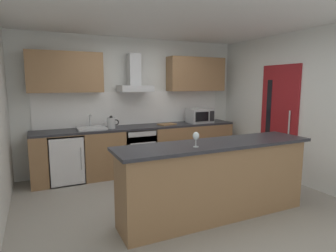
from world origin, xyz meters
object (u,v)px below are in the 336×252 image
at_px(sink, 91,128).
at_px(range_hood, 134,80).
at_px(oven, 138,149).
at_px(kettle, 111,123).
at_px(wine_glass, 196,136).
at_px(refrigerator, 66,158).
at_px(microwave, 200,116).
at_px(chopping_board, 167,124).

height_order(sink, range_hood, range_hood).
bearing_deg(oven, range_hood, 90.00).
bearing_deg(kettle, sink, 172.75).
bearing_deg(range_hood, kettle, -162.28).
distance_m(range_hood, wine_glass, 2.54).
bearing_deg(oven, refrigerator, -179.88).
distance_m(oven, microwave, 1.50).
bearing_deg(wine_glass, range_hood, 88.30).
height_order(refrigerator, chopping_board, chopping_board).
bearing_deg(refrigerator, oven, 0.12).
xyz_separation_m(oven, microwave, (1.37, -0.03, 0.59)).
xyz_separation_m(refrigerator, kettle, (0.81, -0.03, 0.58)).
bearing_deg(wine_glass, refrigerator, 118.35).
bearing_deg(oven, kettle, -176.23).
bearing_deg(chopping_board, oven, 177.79).
bearing_deg(chopping_board, range_hood, 166.00).
distance_m(oven, wine_glass, 2.41).
bearing_deg(refrigerator, wine_glass, -61.65).
height_order(kettle, chopping_board, kettle).
relative_size(microwave, sink, 1.00).
xyz_separation_m(sink, chopping_board, (1.48, -0.03, -0.02)).
bearing_deg(refrigerator, sink, 1.70).
bearing_deg(sink, kettle, -7.25).
distance_m(refrigerator, wine_glass, 2.72).
distance_m(microwave, kettle, 1.89).
distance_m(refrigerator, microwave, 2.77).
relative_size(kettle, wine_glass, 1.62).
relative_size(refrigerator, chopping_board, 2.50).
bearing_deg(chopping_board, refrigerator, 179.38).
bearing_deg(wine_glass, sink, 108.71).
distance_m(refrigerator, chopping_board, 2.00).
relative_size(refrigerator, range_hood, 1.18).
bearing_deg(oven, sink, 179.27).
height_order(wine_glass, chopping_board, wine_glass).
height_order(microwave, wine_glass, microwave).
relative_size(refrigerator, microwave, 1.70).
distance_m(wine_glass, chopping_board, 2.40).
xyz_separation_m(microwave, range_hood, (-1.37, 0.16, 0.74)).
distance_m(oven, range_hood, 1.33).
bearing_deg(microwave, wine_glass, -122.26).
bearing_deg(chopping_board, wine_glass, -106.66).
relative_size(oven, refrigerator, 0.94).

